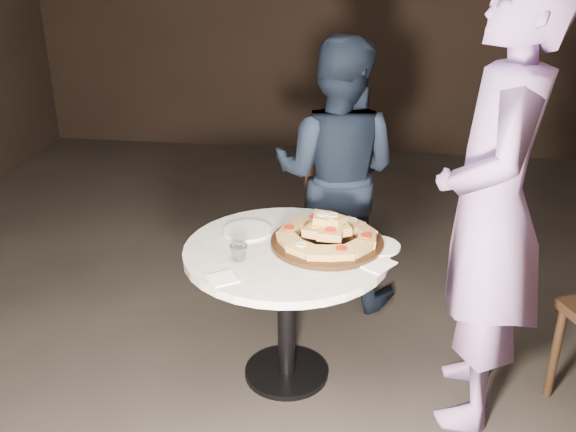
{
  "coord_description": "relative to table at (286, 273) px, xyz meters",
  "views": [
    {
      "loc": [
        0.2,
        -2.48,
        1.93
      ],
      "look_at": [
        -0.15,
        0.04,
        0.8
      ],
      "focal_mm": 40.0,
      "sensor_mm": 36.0,
      "label": 1
    }
  ],
  "objects": [
    {
      "name": "floor",
      "position": [
        0.15,
        0.01,
        -0.55
      ],
      "size": [
        7.0,
        7.0,
        0.0
      ],
      "primitive_type": "plane",
      "color": "black",
      "rests_on": "ground"
    },
    {
      "name": "table",
      "position": [
        0.0,
        0.0,
        0.0
      ],
      "size": [
        1.13,
        1.13,
        0.67
      ],
      "rotation": [
        0.0,
        0.0,
        -0.31
      ],
      "color": "black",
      "rests_on": "ground"
    },
    {
      "name": "serving_board",
      "position": [
        0.17,
        0.06,
        0.14
      ],
      "size": [
        0.63,
        0.63,
        0.02
      ],
      "primitive_type": "cylinder",
      "rotation": [
        0.0,
        0.0,
        -0.34
      ],
      "color": "black",
      "rests_on": "table"
    },
    {
      "name": "focaccia_pile",
      "position": [
        0.17,
        0.06,
        0.18
      ],
      "size": [
        0.44,
        0.44,
        0.12
      ],
      "rotation": [
        0.0,
        0.0,
        -0.1
      ],
      "color": "#B68B46",
      "rests_on": "serving_board"
    },
    {
      "name": "plate_left",
      "position": [
        -0.2,
        0.14,
        0.13
      ],
      "size": [
        0.29,
        0.29,
        0.01
      ],
      "primitive_type": "cylinder",
      "rotation": [
        0.0,
        0.0,
        0.41
      ],
      "color": "white",
      "rests_on": "table"
    },
    {
      "name": "plate_right",
      "position": [
        0.39,
        0.06,
        0.13
      ],
      "size": [
        0.23,
        0.23,
        0.01
      ],
      "primitive_type": "cylinder",
      "rotation": [
        0.0,
        0.0,
        -0.15
      ],
      "color": "white",
      "rests_on": "table"
    },
    {
      "name": "water_glass",
      "position": [
        -0.18,
        -0.14,
        0.16
      ],
      "size": [
        0.09,
        0.09,
        0.07
      ],
      "primitive_type": "imported",
      "rotation": [
        0.0,
        0.0,
        0.17
      ],
      "color": "silver",
      "rests_on": "table"
    },
    {
      "name": "napkin_near",
      "position": [
        -0.21,
        -0.31,
        0.13
      ],
      "size": [
        0.15,
        0.15,
        0.01
      ],
      "primitive_type": "cube",
      "rotation": [
        0.0,
        0.0,
        0.61
      ],
      "color": "white",
      "rests_on": "table"
    },
    {
      "name": "napkin_far",
      "position": [
        0.38,
        -0.1,
        0.13
      ],
      "size": [
        0.19,
        0.19,
        0.01
      ],
      "primitive_type": "cube",
      "rotation": [
        0.0,
        0.0,
        -0.61
      ],
      "color": "white",
      "rests_on": "table"
    },
    {
      "name": "chair_far",
      "position": [
        0.15,
        1.2,
        -0.1
      ],
      "size": [
        0.41,
        0.42,
        0.78
      ],
      "rotation": [
        0.0,
        0.0,
        3.02
      ],
      "color": "black",
      "rests_on": "ground"
    },
    {
      "name": "diner_navy",
      "position": [
        0.16,
        0.79,
        0.19
      ],
      "size": [
        0.8,
        0.67,
        1.48
      ],
      "primitive_type": "imported",
      "rotation": [
        0.0,
        0.0,
        2.98
      ],
      "color": "black",
      "rests_on": "ground"
    },
    {
      "name": "diner_teal",
      "position": [
        0.82,
        -0.08,
        0.39
      ],
      "size": [
        0.52,
        0.73,
        1.88
      ],
      "primitive_type": "imported",
      "rotation": [
        0.0,
        0.0,
        -1.68
      ],
      "color": "#856BAA",
      "rests_on": "ground"
    }
  ]
}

